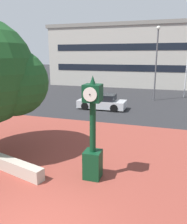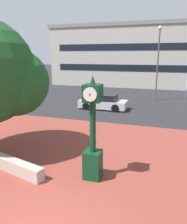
# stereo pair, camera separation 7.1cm
# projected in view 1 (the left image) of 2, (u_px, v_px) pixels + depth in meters

# --- Properties ---
(plaza_brick_paving) EXTENTS (44.00, 14.13, 0.01)m
(plaza_brick_paving) POSITION_uv_depth(u_px,v_px,m) (77.00, 174.00, 8.78)
(plaza_brick_paving) COLOR brown
(plaza_brick_paving) RESTS_ON ground
(planter_wall) EXTENTS (3.20, 1.19, 0.50)m
(planter_wall) POSITION_uv_depth(u_px,v_px,m) (12.00, 166.00, 8.96)
(planter_wall) COLOR #ADA393
(planter_wall) RESTS_ON ground
(street_clock) EXTENTS (0.64, 0.72, 3.83)m
(street_clock) POSITION_uv_depth(u_px,v_px,m) (93.00, 138.00, 8.18)
(street_clock) COLOR #0C381E
(street_clock) RESTS_ON ground
(car_street_near) EXTENTS (4.45, 2.15, 1.28)m
(car_street_near) POSITION_uv_depth(u_px,v_px,m) (5.00, 94.00, 23.72)
(car_street_near) COLOR slate
(car_street_near) RESTS_ON ground
(car_street_mid) EXTENTS (4.07, 1.83, 1.28)m
(car_street_mid) POSITION_uv_depth(u_px,v_px,m) (102.00, 102.00, 19.40)
(car_street_mid) COLOR #B7BABF
(car_street_mid) RESTS_ON ground
(civic_building) EXTENTS (31.02, 13.89, 8.89)m
(civic_building) POSITION_uv_depth(u_px,v_px,m) (154.00, 56.00, 36.23)
(civic_building) COLOR #B2ADA3
(civic_building) RESTS_ON ground
(street_lamp_post) EXTENTS (0.36, 0.36, 7.22)m
(street_lamp_post) POSITION_uv_depth(u_px,v_px,m) (157.00, 57.00, 22.21)
(street_lamp_post) COLOR #4C4C51
(street_lamp_post) RESTS_ON ground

